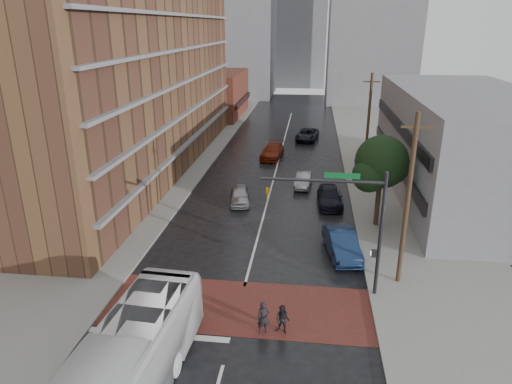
% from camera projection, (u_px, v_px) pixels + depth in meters
% --- Properties ---
extents(ground, '(160.00, 160.00, 0.00)m').
position_uv_depth(ground, '(237.00, 312.00, 23.83)').
color(ground, black).
rests_on(ground, ground).
extents(crosswalk, '(14.00, 5.00, 0.02)m').
position_uv_depth(crosswalk, '(239.00, 307.00, 24.30)').
color(crosswalk, maroon).
rests_on(crosswalk, ground).
extents(sidewalk_west, '(9.00, 90.00, 0.15)m').
position_uv_depth(sidewalk_west, '(168.00, 166.00, 48.41)').
color(sidewalk_west, gray).
rests_on(sidewalk_west, ground).
extents(sidewalk_east, '(9.00, 90.00, 0.15)m').
position_uv_depth(sidewalk_east, '(390.00, 174.00, 45.79)').
color(sidewalk_east, gray).
rests_on(sidewalk_east, ground).
extents(apartment_block, '(10.00, 44.00, 28.00)m').
position_uv_depth(apartment_block, '(129.00, 26.00, 42.97)').
color(apartment_block, brown).
rests_on(apartment_block, ground).
extents(storefront_west, '(8.00, 16.00, 7.00)m').
position_uv_depth(storefront_west, '(217.00, 94.00, 74.31)').
color(storefront_west, brown).
rests_on(storefront_west, ground).
extents(building_east, '(11.00, 26.00, 9.00)m').
position_uv_depth(building_east, '(464.00, 144.00, 39.03)').
color(building_east, gray).
rests_on(building_east, ground).
extents(distant_tower_west, '(18.00, 16.00, 32.00)m').
position_uv_depth(distant_tower_west, '(230.00, 15.00, 92.59)').
color(distant_tower_west, gray).
rests_on(distant_tower_west, ground).
extents(distant_tower_east, '(16.00, 14.00, 36.00)m').
position_uv_depth(distant_tower_east, '(375.00, 2.00, 83.11)').
color(distant_tower_east, gray).
rests_on(distant_tower_east, ground).
extents(distant_tower_center, '(12.00, 10.00, 24.00)m').
position_uv_depth(distant_tower_center, '(301.00, 34.00, 108.21)').
color(distant_tower_center, gray).
rests_on(distant_tower_center, ground).
extents(street_tree, '(4.20, 4.10, 6.90)m').
position_uv_depth(street_tree, '(382.00, 165.00, 32.44)').
color(street_tree, '#332319').
rests_on(street_tree, ground).
extents(signal_mast, '(6.50, 0.30, 7.20)m').
position_uv_depth(signal_mast, '(354.00, 216.00, 23.86)').
color(signal_mast, '#2D2D33').
rests_on(signal_mast, ground).
extents(utility_pole_near, '(1.60, 0.26, 10.00)m').
position_uv_depth(utility_pole_near, '(407.00, 201.00, 24.78)').
color(utility_pole_near, '#473321').
rests_on(utility_pole_near, ground).
extents(utility_pole_far, '(1.60, 0.26, 10.00)m').
position_uv_depth(utility_pole_far, '(368.00, 125.00, 43.42)').
color(utility_pole_far, '#473321').
rests_on(utility_pole_far, ground).
extents(transit_bus, '(3.56, 12.30, 3.38)m').
position_uv_depth(transit_bus, '(119.00, 379.00, 17.03)').
color(transit_bus, silver).
rests_on(transit_bus, ground).
extents(pedestrian_a, '(0.71, 0.57, 1.71)m').
position_uv_depth(pedestrian_a, '(263.00, 318.00, 21.97)').
color(pedestrian_a, black).
rests_on(pedestrian_a, ground).
extents(pedestrian_b, '(0.88, 0.77, 1.52)m').
position_uv_depth(pedestrian_b, '(283.00, 320.00, 21.99)').
color(pedestrian_b, black).
rests_on(pedestrian_b, ground).
extents(car_travel_a, '(2.21, 4.25, 1.38)m').
position_uv_depth(car_travel_a, '(240.00, 195.00, 38.26)').
color(car_travel_a, '#A7A8AE').
rests_on(car_travel_a, ground).
extents(car_travel_b, '(1.67, 4.00, 1.29)m').
position_uv_depth(car_travel_b, '(303.00, 180.00, 42.17)').
color(car_travel_b, '#96979D').
rests_on(car_travel_b, ground).
extents(car_travel_c, '(2.65, 5.37, 1.50)m').
position_uv_depth(car_travel_c, '(272.00, 151.00, 51.29)').
color(car_travel_c, maroon).
rests_on(car_travel_c, ground).
extents(suv_travel, '(3.25, 5.69, 1.50)m').
position_uv_depth(suv_travel, '(307.00, 134.00, 59.16)').
color(suv_travel, black).
rests_on(suv_travel, ground).
extents(car_parked_near, '(2.55, 5.17, 1.63)m').
position_uv_depth(car_parked_near, '(342.00, 244.00, 29.51)').
color(car_parked_near, '#142546').
rests_on(car_parked_near, ground).
extents(car_parked_mid, '(2.18, 4.89, 1.39)m').
position_uv_depth(car_parked_mid, '(330.00, 197.00, 37.91)').
color(car_parked_mid, black).
rests_on(car_parked_mid, ground).
extents(car_parked_far, '(1.80, 3.99, 1.33)m').
position_uv_depth(car_parked_far, '(333.00, 197.00, 37.89)').
color(car_parked_far, '#94989B').
rests_on(car_parked_far, ground).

